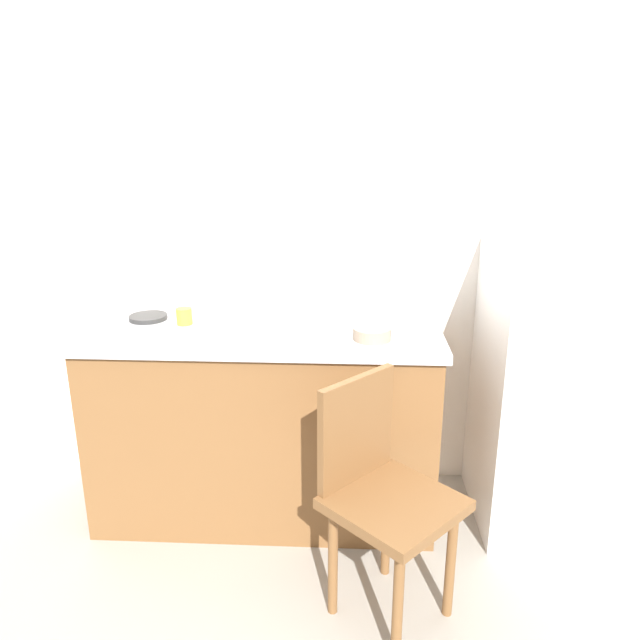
{
  "coord_description": "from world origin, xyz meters",
  "views": [
    {
      "loc": [
        0.27,
        -1.77,
        1.7
      ],
      "look_at": [
        0.15,
        0.6,
        0.95
      ],
      "focal_mm": 33.16,
      "sensor_mm": 36.0,
      "label": 1
    }
  ],
  "objects_px": {
    "terracotta_bowl": "(372,334)",
    "cup_white": "(318,312)",
    "chair": "(381,489)",
    "refrigerator": "(550,391)",
    "cup_yellow": "(184,316)",
    "hotplate": "(148,317)"
  },
  "relations": [
    {
      "from": "hotplate",
      "to": "cup_white",
      "type": "relative_size",
      "value": 2.06
    },
    {
      "from": "refrigerator",
      "to": "cup_white",
      "type": "relative_size",
      "value": 15.2
    },
    {
      "from": "terracotta_bowl",
      "to": "cup_white",
      "type": "bearing_deg",
      "value": 134.75
    },
    {
      "from": "refrigerator",
      "to": "cup_white",
      "type": "distance_m",
      "value": 1.07
    },
    {
      "from": "refrigerator",
      "to": "cup_yellow",
      "type": "xyz_separation_m",
      "value": [
        -1.61,
        0.02,
        0.31
      ]
    },
    {
      "from": "chair",
      "to": "terracotta_bowl",
      "type": "xyz_separation_m",
      "value": [
        -0.03,
        0.46,
        0.42
      ]
    },
    {
      "from": "chair",
      "to": "cup_yellow",
      "type": "xyz_separation_m",
      "value": [
        -0.85,
        0.62,
        0.44
      ]
    },
    {
      "from": "terracotta_bowl",
      "to": "cup_white",
      "type": "height_order",
      "value": "cup_white"
    },
    {
      "from": "chair",
      "to": "cup_white",
      "type": "height_order",
      "value": "cup_white"
    },
    {
      "from": "chair",
      "to": "cup_white",
      "type": "xyz_separation_m",
      "value": [
        -0.26,
        0.7,
        0.44
      ]
    },
    {
      "from": "refrigerator",
      "to": "cup_white",
      "type": "bearing_deg",
      "value": 174.54
    },
    {
      "from": "terracotta_bowl",
      "to": "chair",
      "type": "bearing_deg",
      "value": -86.58
    },
    {
      "from": "refrigerator",
      "to": "cup_white",
      "type": "xyz_separation_m",
      "value": [
        -1.02,
        0.1,
        0.31
      ]
    },
    {
      "from": "terracotta_bowl",
      "to": "hotplate",
      "type": "distance_m",
      "value": 1.03
    },
    {
      "from": "cup_yellow",
      "to": "terracotta_bowl",
      "type": "bearing_deg",
      "value": -11.09
    },
    {
      "from": "hotplate",
      "to": "cup_yellow",
      "type": "bearing_deg",
      "value": -18.4
    },
    {
      "from": "terracotta_bowl",
      "to": "refrigerator",
      "type": "bearing_deg",
      "value": 9.85
    },
    {
      "from": "chair",
      "to": "cup_white",
      "type": "bearing_deg",
      "value": 63.86
    },
    {
      "from": "cup_white",
      "to": "cup_yellow",
      "type": "distance_m",
      "value": 0.59
    },
    {
      "from": "terracotta_bowl",
      "to": "hotplate",
      "type": "bearing_deg",
      "value": 167.53
    },
    {
      "from": "chair",
      "to": "hotplate",
      "type": "height_order",
      "value": "hotplate"
    },
    {
      "from": "cup_white",
      "to": "refrigerator",
      "type": "bearing_deg",
      "value": -5.46
    }
  ]
}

